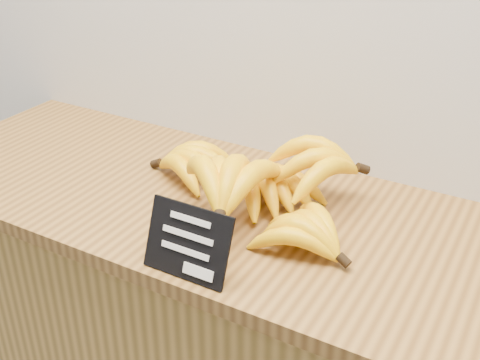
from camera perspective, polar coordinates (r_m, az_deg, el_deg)
The scene contains 3 objects.
counter_top at distance 1.19m, azimuth 1.19°, elevation -3.46°, with size 1.58×0.54×0.03m, color olive.
chalkboard_sign at distance 0.99m, azimuth -5.01°, elevation -5.91°, with size 0.15×0.01×0.12m, color black.
banana_pile at distance 1.16m, azimuth 1.61°, elevation -0.14°, with size 0.51×0.37×0.13m.
Camera 1 is at (0.37, 1.86, 1.54)m, focal length 45.00 mm.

